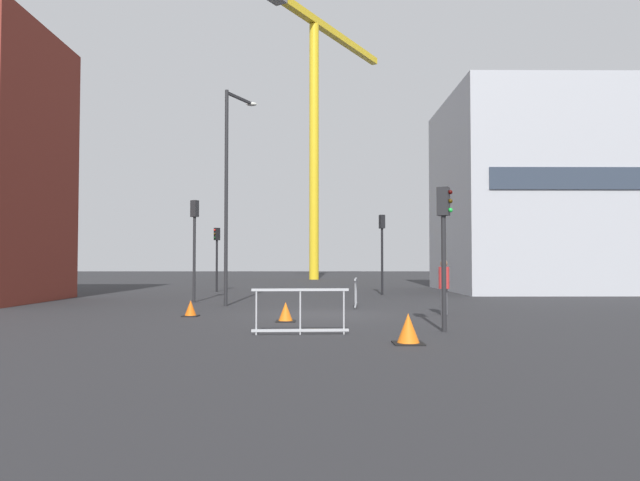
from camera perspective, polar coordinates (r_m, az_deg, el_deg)
name	(u,v)px	position (r m, az deg, el deg)	size (l,w,h in m)	color
ground	(321,315)	(18.88, 0.09, -7.28)	(160.00, 160.00, 0.00)	#28282B
office_block	(541,195)	(36.24, 20.87, 4.21)	(10.99, 10.65, 11.17)	#A8AAB2
construction_crane	(317,103)	(57.28, -0.27, 13.37)	(11.52, 18.08, 25.30)	yellow
streetlamp_tall	(230,180)	(23.09, -8.85, 5.91)	(1.08, 1.78, 8.39)	#232326
traffic_light_island	(194,234)	(25.03, -12.23, 0.61)	(0.39, 0.34, 4.29)	#232326
traffic_light_crosswalk	(382,241)	(29.99, 6.10, -0.07)	(0.32, 0.39, 4.10)	black
traffic_light_far	(217,248)	(33.34, -10.10, -0.77)	(0.36, 0.38, 3.61)	black
traffic_light_verge	(444,233)	(14.56, 12.06, 0.68)	(0.39, 0.34, 3.54)	#232326
pedestrian_walking	(444,283)	(19.05, 12.07, -4.07)	(0.34, 0.34, 1.77)	#4C4C51
safety_barrier_right_run	(356,292)	(21.86, 3.53, -5.08)	(0.27, 2.35, 1.08)	gray
safety_barrier_mid_span	(300,311)	(13.73, -1.95, -6.88)	(2.29, 0.18, 1.08)	#B2B5BA
traffic_cone_on_verge	(286,313)	(16.69, -3.40, -7.07)	(0.55, 0.55, 0.56)	black
traffic_cone_striped	(191,309)	(18.69, -12.58, -6.57)	(0.50, 0.50, 0.50)	black
traffic_cone_orange	(408,330)	(12.36, 8.65, -8.64)	(0.63, 0.63, 0.64)	black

